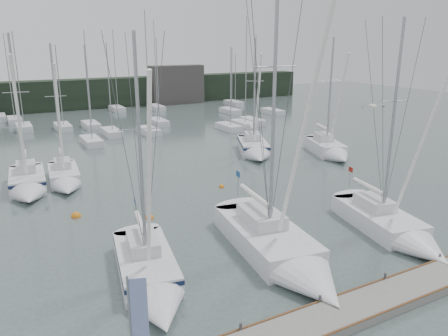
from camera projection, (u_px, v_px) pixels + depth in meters
The scene contains 17 objects.
ground at pixel (298, 260), 23.42m from camera, with size 160.00×160.00×0.00m, color #495855.
dock at pixel (369, 304), 19.14m from camera, with size 24.00×2.00×0.40m, color slate.
far_treeline at pixel (75, 94), 75.02m from camera, with size 90.00×4.00×5.00m, color black.
far_building_right at pixel (177, 85), 81.30m from camera, with size 10.00×3.00×7.00m, color #3F3D3A.
mast_forest at pixel (117, 121), 61.54m from camera, with size 47.49×27.59×14.88m.
sailboat_near_left at pixel (151, 279), 20.49m from camera, with size 4.15×9.12×12.65m.
sailboat_near_center at pixel (286, 256), 22.60m from camera, with size 4.82×11.70×17.15m.
sailboat_near_right at pixel (398, 231), 25.68m from camera, with size 4.63×9.70×13.55m.
sailboat_mid_a at pixel (28, 185), 33.59m from camera, with size 3.16×7.88×12.71m.
sailboat_mid_b at pixel (65, 179), 35.28m from camera, with size 2.98×7.54×11.86m.
sailboat_mid_d at pixel (255, 150), 44.62m from camera, with size 5.80×8.60×12.46m.
sailboat_mid_e at pixel (331, 151), 44.25m from camera, with size 5.12×8.47×12.52m.
buoy_a at pixel (149, 218), 28.88m from camera, with size 0.59×0.59×0.59m, color orange.
buoy_b at pixel (222, 187), 35.08m from camera, with size 0.46×0.46×0.46m, color orange.
buoy_c at pixel (76, 217), 29.17m from camera, with size 0.66×0.66×0.66m, color orange.
dock_banner at pixel (136, 323), 13.69m from camera, with size 0.59×0.25×4.05m.
seagull at pixel (373, 106), 20.06m from camera, with size 1.00×0.51×0.20m.
Camera 1 is at (-13.58, -16.64, 11.29)m, focal length 35.00 mm.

